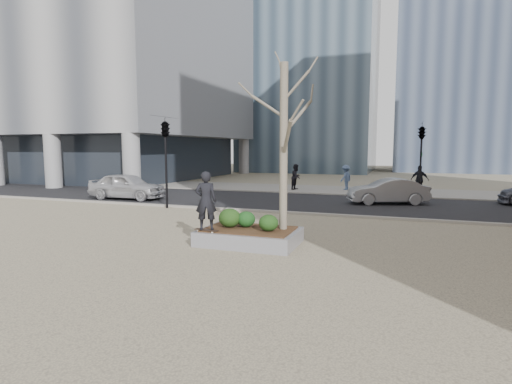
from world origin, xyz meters
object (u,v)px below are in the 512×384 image
(planter, at_px, (249,237))
(skateboard, at_px, (206,231))
(skateboarder, at_px, (206,201))
(police_car, at_px, (127,186))

(planter, xyz_separation_m, skateboard, (-1.10, -0.76, 0.26))
(planter, relative_size, skateboarder, 1.70)
(skateboarder, relative_size, police_car, 0.39)
(skateboard, bearing_deg, planter, 42.11)
(skateboard, height_order, skateboarder, skateboarder)
(police_car, bearing_deg, skateboarder, -134.44)
(skateboarder, distance_m, police_car, 12.77)
(skateboarder, xyz_separation_m, police_car, (-9.47, 8.55, -0.63))
(skateboard, bearing_deg, skateboarder, -82.60)
(planter, distance_m, skateboarder, 1.78)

